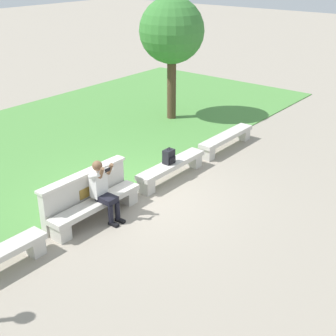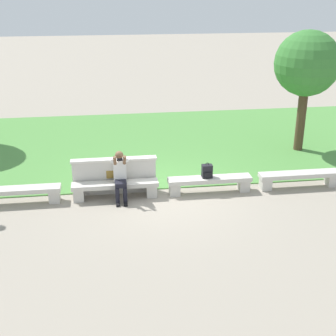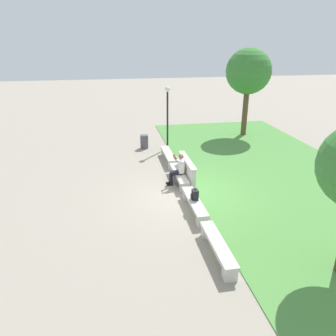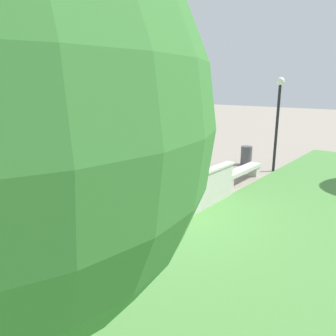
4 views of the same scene
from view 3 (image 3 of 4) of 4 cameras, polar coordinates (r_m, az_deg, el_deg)
ground_plane at (r=12.88m, az=3.15°, el=-4.79°), size 80.00×80.00×0.00m
grass_strip at (r=14.45m, az=20.33°, el=-3.07°), size 22.07×8.00×0.03m
bench_main at (r=16.26m, az=0.05°, el=2.19°), size 2.31×0.40×0.45m
bench_near at (r=13.89m, az=1.96°, el=-1.32°), size 2.31×0.40×0.45m
bench_mid at (r=11.62m, az=4.64°, el=-6.22°), size 2.31×0.40×0.45m
bench_far at (r=9.52m, az=8.67°, el=-13.37°), size 2.31×0.40×0.45m
backrest_wall_with_plaque at (r=13.88m, az=3.34°, el=-0.43°), size 2.31×0.24×1.01m
person_photographer at (r=13.59m, az=1.79°, el=0.09°), size 0.47×0.72×1.32m
backpack at (r=11.55m, az=4.68°, el=-4.65°), size 0.28×0.24×0.43m
tree_left_background at (r=20.81m, az=13.84°, el=15.95°), size 2.70×2.70×5.26m
trash_bin at (r=18.30m, az=-4.15°, el=4.60°), size 0.44×0.44×0.75m
lamp_post at (r=17.70m, az=-0.09°, el=10.36°), size 0.28×0.28×3.39m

